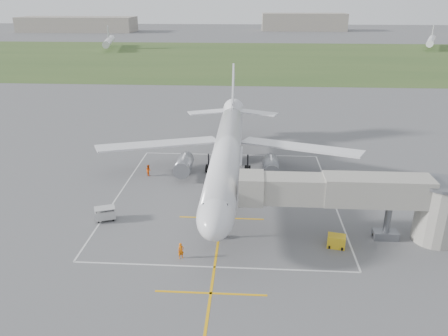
# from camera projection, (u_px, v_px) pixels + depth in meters

# --- Properties ---
(ground) EXTENTS (700.00, 700.00, 0.00)m
(ground) POSITION_uv_depth(u_px,v_px,m) (226.00, 184.00, 60.89)
(ground) COLOR #4E4E50
(ground) RESTS_ON ground
(grass_strip) EXTENTS (700.00, 120.00, 0.02)m
(grass_strip) POSITION_uv_depth(u_px,v_px,m) (244.00, 58.00, 181.39)
(grass_strip) COLOR #354F22
(grass_strip) RESTS_ON ground
(apron_markings) EXTENTS (28.20, 60.00, 0.01)m
(apron_markings) POSITION_uv_depth(u_px,v_px,m) (224.00, 202.00, 55.49)
(apron_markings) COLOR #E9A50D
(apron_markings) RESTS_ON ground
(airliner) EXTENTS (38.93, 46.75, 13.52)m
(airliner) POSITION_uv_depth(u_px,v_px,m) (227.00, 153.00, 59.95)
(airliner) COLOR silver
(airliner) RESTS_ON ground
(jet_bridge) EXTENTS (23.40, 5.00, 7.20)m
(jet_bridge) POSITION_uv_depth(u_px,v_px,m) (369.00, 198.00, 45.70)
(jet_bridge) COLOR gray
(jet_bridge) RESTS_ON ground
(gpu_unit) EXTENTS (2.04, 1.61, 1.37)m
(gpu_unit) POSITION_uv_depth(u_px,v_px,m) (336.00, 241.00, 45.48)
(gpu_unit) COLOR gold
(gpu_unit) RESTS_ON ground
(baggage_cart) EXTENTS (2.66, 2.13, 1.61)m
(baggage_cart) POSITION_uv_depth(u_px,v_px,m) (105.00, 214.00, 50.87)
(baggage_cart) COLOR #B2B2B2
(baggage_cart) RESTS_ON ground
(ramp_worker_nose) EXTENTS (0.73, 0.64, 1.69)m
(ramp_worker_nose) POSITION_uv_depth(u_px,v_px,m) (181.00, 251.00, 43.50)
(ramp_worker_nose) COLOR #E26207
(ramp_worker_nose) RESTS_ON ground
(ramp_worker_wing) EXTENTS (1.01, 1.03, 1.67)m
(ramp_worker_wing) POSITION_uv_depth(u_px,v_px,m) (149.00, 170.00, 63.46)
(ramp_worker_wing) COLOR #EE5107
(ramp_worker_wing) RESTS_ON ground
(distant_hangars) EXTENTS (345.00, 49.00, 12.00)m
(distant_hangars) POSITION_uv_depth(u_px,v_px,m) (225.00, 24.00, 305.74)
(distant_hangars) COLOR gray
(distant_hangars) RESTS_ON ground
(distant_aircraft) EXTENTS (168.69, 43.40, 8.85)m
(distant_aircraft) POSITION_uv_depth(u_px,v_px,m) (271.00, 41.00, 211.40)
(distant_aircraft) COLOR silver
(distant_aircraft) RESTS_ON ground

